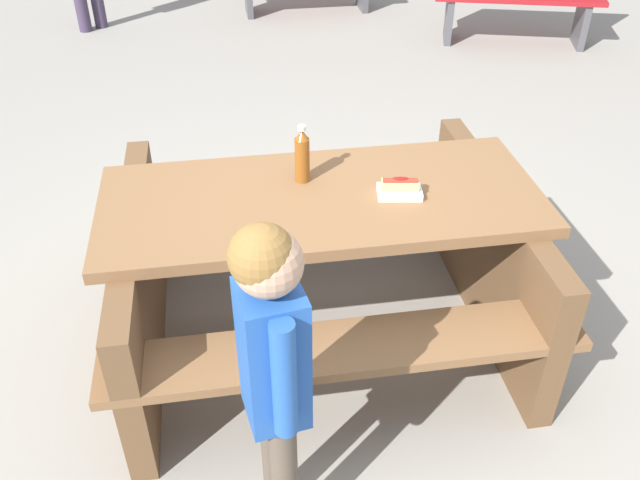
{
  "coord_description": "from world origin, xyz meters",
  "views": [
    {
      "loc": [
        -0.01,
        -2.34,
        2.21
      ],
      "look_at": [
        0.0,
        0.0,
        0.52
      ],
      "focal_mm": 37.97,
      "sensor_mm": 36.0,
      "label": 1
    }
  ],
  "objects_px": {
    "picnic_table": "(320,255)",
    "soda_bottle": "(301,156)",
    "child_in_coat": "(271,357)",
    "hotdog_tray": "(398,189)"
  },
  "relations": [
    {
      "from": "picnic_table",
      "to": "soda_bottle",
      "type": "xyz_separation_m",
      "value": [
        -0.08,
        0.12,
        0.42
      ]
    },
    {
      "from": "child_in_coat",
      "to": "hotdog_tray",
      "type": "bearing_deg",
      "value": 64.49
    },
    {
      "from": "picnic_table",
      "to": "hotdog_tray",
      "type": "distance_m",
      "value": 0.46
    },
    {
      "from": "picnic_table",
      "to": "soda_bottle",
      "type": "bearing_deg",
      "value": 123.53
    },
    {
      "from": "picnic_table",
      "to": "child_in_coat",
      "type": "height_order",
      "value": "child_in_coat"
    },
    {
      "from": "picnic_table",
      "to": "hotdog_tray",
      "type": "relative_size",
      "value": 11.08
    },
    {
      "from": "soda_bottle",
      "to": "hotdog_tray",
      "type": "relative_size",
      "value": 1.39
    },
    {
      "from": "hotdog_tray",
      "to": "child_in_coat",
      "type": "bearing_deg",
      "value": -115.51
    },
    {
      "from": "picnic_table",
      "to": "child_in_coat",
      "type": "bearing_deg",
      "value": -98.38
    },
    {
      "from": "soda_bottle",
      "to": "child_in_coat",
      "type": "height_order",
      "value": "child_in_coat"
    }
  ]
}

